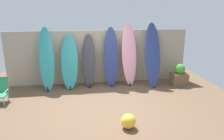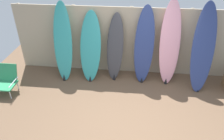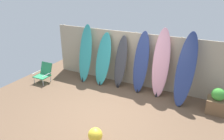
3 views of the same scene
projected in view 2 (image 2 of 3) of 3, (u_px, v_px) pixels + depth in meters
The scene contains 9 objects.
ground at pixel (125, 122), 4.50m from camera, with size 7.68×7.68×0.00m, color brown.
fence_back at pixel (130, 41), 5.71m from camera, with size 6.08×0.11×1.80m.
surfboard_teal_0 at pixel (63, 43), 5.48m from camera, with size 0.52×0.66×1.96m.
surfboard_teal_1 at pixel (90, 47), 5.50m from camera, with size 0.55×0.64×1.74m.
surfboard_charcoal_2 at pixel (115, 48), 5.52m from camera, with size 0.48×0.53×1.71m.
surfboard_navy_3 at pixel (144, 46), 5.35m from camera, with size 0.52×0.50×1.93m.
surfboard_pink_4 at pixel (170, 44), 5.29m from camera, with size 0.54×0.58×2.07m.
surfboard_navy_5 at pixel (203, 49), 5.09m from camera, with size 0.58×0.80×2.05m.
beach_chair at pixel (6, 79), 5.23m from camera, with size 0.50×0.55×0.65m.
Camera 2 is at (0.07, -3.26, 3.29)m, focal length 35.00 mm.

